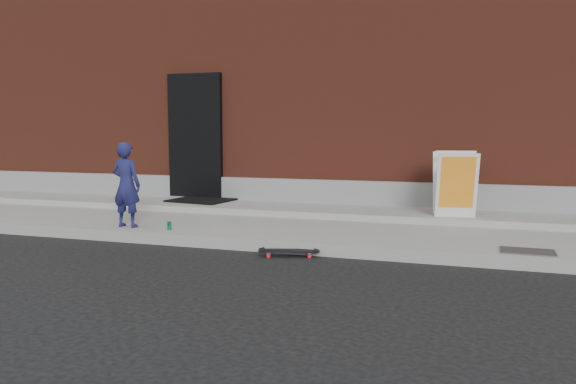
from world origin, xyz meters
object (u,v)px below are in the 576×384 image
at_px(skateboard, 289,251).
at_px(pizza_sign, 455,184).
at_px(child, 126,185).
at_px(soda_can, 169,226).

xyz_separation_m(skateboard, pizza_sign, (1.82, 2.21, 0.66)).
relative_size(child, skateboard, 1.65).
xyz_separation_m(child, pizza_sign, (4.35, 1.76, -0.02)).
relative_size(pizza_sign, soda_can, 8.49).
relative_size(skateboard, pizza_sign, 0.75).
bearing_deg(child, pizza_sign, -155.39).
height_order(skateboard, pizza_sign, pizza_sign).
bearing_deg(soda_can, pizza_sign, 26.25).
relative_size(child, soda_can, 10.57).
xyz_separation_m(child, skateboard, (2.53, -0.45, -0.68)).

